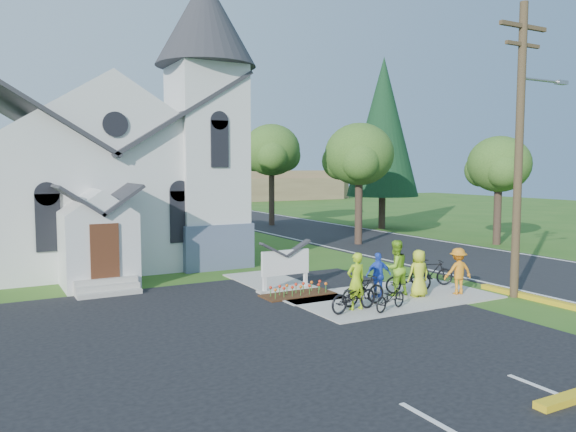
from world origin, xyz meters
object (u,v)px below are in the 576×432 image
bike_0 (354,296)px  bike_4 (408,279)px  cyclist_1 (395,268)px  cyclist_3 (458,271)px  utility_pole (521,141)px  bike_1 (363,290)px  cyclist_2 (378,275)px  bike_3 (432,272)px  cyclist_0 (356,281)px  cyclist_4 (419,273)px  church_sign (285,263)px  bike_2 (390,297)px

bike_0 → bike_4: (3.26, 1.21, -0.01)m
cyclist_1 → cyclist_3: bearing=157.3°
utility_pole → bike_1: size_ratio=5.99×
cyclist_2 → bike_3: 3.07m
bike_1 → bike_3: (4.12, 1.26, -0.00)m
cyclist_0 → cyclist_4: 2.96m
bike_1 → bike_4: bearing=-73.4°
church_sign → cyclist_3: size_ratio=1.35×
cyclist_3 → utility_pole: bearing=156.6°
cyclist_4 → church_sign: bearing=-35.7°
cyclist_4 → bike_4: 0.75m
bike_0 → cyclist_4: 3.20m
church_sign → cyclist_1: size_ratio=1.14×
bike_2 → bike_3: 4.28m
bike_1 → cyclist_4: 2.47m
cyclist_1 → cyclist_2: 0.77m
cyclist_0 → cyclist_1: 2.54m
bike_1 → cyclist_2: 1.32m
church_sign → bike_0: (0.35, -3.76, -0.49)m
utility_pole → cyclist_2: utility_pole is taller
cyclist_0 → bike_4: 3.26m
church_sign → cyclist_4: 4.74m
bike_3 → bike_4: 1.62m
bike_3 → cyclist_4: 2.05m
cyclist_0 → bike_3: bearing=-162.1°
bike_1 → cyclist_3: bearing=-93.8°
cyclist_1 → bike_3: size_ratio=1.17×
church_sign → bike_0: size_ratio=1.18×
cyclist_1 → bike_4: bearing=-169.6°
church_sign → utility_pole: (6.56, -4.70, 4.38)m
cyclist_0 → bike_1: size_ratio=1.08×
cyclist_0 → bike_2: bearing=146.2°
church_sign → bike_1: bearing=-72.5°
cyclist_1 → cyclist_3: cyclist_1 is taller
cyclist_0 → cyclist_4: bearing=-172.9°
cyclist_0 → bike_4: (3.06, 1.06, -0.42)m
utility_pole → bike_4: utility_pole is taller
church_sign → bike_3: size_ratio=1.32×
cyclist_1 → bike_3: bearing=-164.2°
bike_0 → cyclist_3: bearing=-97.2°
bike_0 → bike_3: (4.81, 1.69, 0.01)m
cyclist_1 → bike_1: size_ratio=1.16×
cyclist_2 → cyclist_3: cyclist_3 is taller
bike_0 → cyclist_4: (3.14, 0.55, 0.33)m
cyclist_4 → cyclist_0: bearing=14.5°
church_sign → bike_4: church_sign is taller
bike_0 → cyclist_3: (4.62, 0.19, 0.33)m
bike_3 → bike_4: bike_3 is taller
cyclist_1 → bike_4: size_ratio=1.06×
utility_pole → cyclist_1: bearing=150.8°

